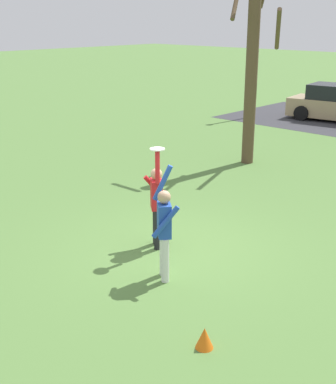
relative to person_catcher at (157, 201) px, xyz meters
The scene contains 8 objects.
ground_plane 1.06m from the person_catcher, 24.65° to the left, with size 120.00×120.00×0.00m, color #567F3D.
person_catcher is the anchor object (origin of this frame).
person_defender 1.38m from the person_catcher, 40.01° to the right, with size 0.65×0.65×2.05m.
frisbee_disc 1.13m from the person_catcher, 40.01° to the right, with size 0.28×0.28×0.02m, color white.
parked_car_tan 15.71m from the person_catcher, 103.70° to the left, with size 4.32×2.48×1.59m.
bare_tree_tall 7.45m from the person_catcher, 110.15° to the left, with size 2.06×2.06×6.97m.
lamppost_by_lot 14.99m from the person_catcher, 117.54° to the left, with size 0.28×0.28×4.26m.
field_cone_orange 3.62m from the person_catcher, 34.60° to the right, with size 0.26×0.26×0.32m, color orange.
Camera 1 is at (6.49, -7.11, 4.44)m, focal length 48.87 mm.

